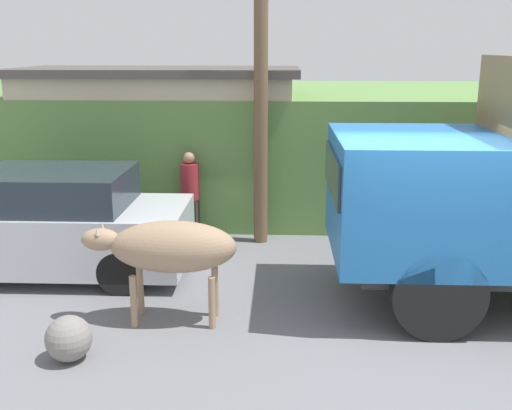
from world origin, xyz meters
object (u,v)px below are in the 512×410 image
Objects in this scene: parked_suv at (46,224)px; utility_pole at (261,80)px; pedestrian_on_hill at (190,192)px; roadside_rock at (69,338)px; brown_cow at (170,248)px.

utility_pole is (3.31, 1.75, 2.14)m from parked_suv.
utility_pole is at bearing -168.85° from pedestrian_on_hill.
parked_suv is 2.73m from pedestrian_on_hill.
roadside_rock is at bearing -67.57° from parked_suv.
pedestrian_on_hill is at bearing 80.54° from brown_cow.
brown_cow is 1.21× the size of pedestrian_on_hill.
brown_cow is 3.52m from pedestrian_on_hill.
brown_cow is at bearing -38.72° from parked_suv.
utility_pole is at bearing 59.15° from brown_cow.
pedestrian_on_hill reaches higher than brown_cow.
pedestrian_on_hill is at bearing 40.17° from parked_suv.
utility_pole is (1.31, -0.10, 2.04)m from pedestrian_on_hill.
parked_suv is at bearing -152.21° from utility_pole.
brown_cow is 4.05m from utility_pole.
roadside_rock is (-0.74, -4.56, -0.64)m from pedestrian_on_hill.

